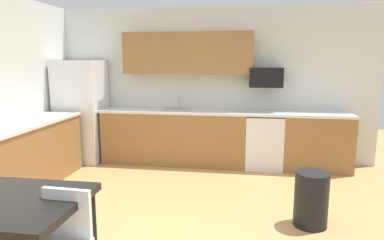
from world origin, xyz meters
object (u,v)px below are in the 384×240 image
at_px(oven_range, 264,140).
at_px(chair_near_table, 60,240).
at_px(microwave, 266,77).
at_px(trash_bin, 311,199).
at_px(refrigerator, 82,111).

distance_m(oven_range, chair_near_table, 3.96).
xyz_separation_m(microwave, chair_near_table, (-1.62, -3.72, -1.00)).
bearing_deg(trash_bin, microwave, 100.66).
distance_m(microwave, chair_near_table, 4.18).
distance_m(refrigerator, microwave, 3.26).
bearing_deg(chair_near_table, trash_bin, 37.35).
height_order(refrigerator, trash_bin, refrigerator).
height_order(microwave, chair_near_table, microwave).
height_order(refrigerator, chair_near_table, refrigerator).
relative_size(microwave, chair_near_table, 0.64).
relative_size(refrigerator, microwave, 3.30).
xyz_separation_m(oven_range, microwave, (0.00, 0.10, 1.05)).
xyz_separation_m(chair_near_table, trash_bin, (2.03, 1.55, -0.20)).
height_order(chair_near_table, trash_bin, chair_near_table).
distance_m(oven_range, microwave, 1.05).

